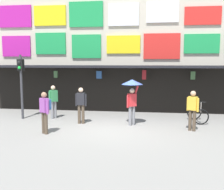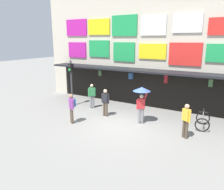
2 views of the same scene
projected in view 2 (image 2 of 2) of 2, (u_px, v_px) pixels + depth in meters
ground_plane at (123, 125)px, 12.06m from camera, size 80.00×80.00×0.00m
shopfront at (156, 49)px, 14.90m from camera, size 18.00×2.60×8.00m
traffic_light_near at (71, 76)px, 15.12m from camera, size 0.30×0.34×3.20m
bicycle_parked at (203, 121)px, 11.60m from camera, size 0.85×1.24×1.05m
pedestrian_in_blue at (92, 95)px, 14.85m from camera, size 0.39×0.44×1.68m
pedestrian_in_black at (105, 101)px, 13.27m from camera, size 0.53×0.23×1.68m
pedestrian_in_red at (186, 119)px, 10.28m from camera, size 0.46×0.38×1.68m
pedestrian_with_umbrella at (142, 95)px, 11.91m from camera, size 0.96×0.96×2.08m
pedestrian_in_yellow at (72, 106)px, 12.15m from camera, size 0.48×0.47×1.68m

